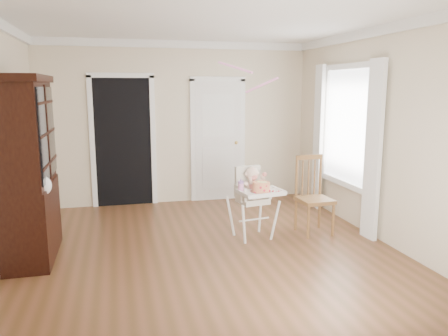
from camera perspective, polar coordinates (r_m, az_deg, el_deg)
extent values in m
plane|color=brown|center=(5.31, -2.04, -11.01)|extent=(5.00, 5.00, 0.00)
plane|color=white|center=(5.00, -2.26, 19.15)|extent=(5.00, 5.00, 0.00)
plane|color=beige|center=(7.43, -6.13, 5.81)|extent=(4.50, 0.00, 4.50)
plane|color=beige|center=(5.87, 19.96, 4.03)|extent=(0.00, 5.00, 5.00)
cube|color=black|center=(7.38, -13.02, 3.23)|extent=(0.90, 0.03, 2.10)
cube|color=white|center=(7.38, -16.82, 3.05)|extent=(0.08, 0.05, 2.18)
cube|color=white|center=(7.40, -9.22, 3.38)|extent=(0.08, 0.05, 2.18)
cube|color=white|center=(7.32, -13.37, 11.71)|extent=(1.06, 0.05, 0.08)
cube|color=white|center=(7.57, -0.79, 3.48)|extent=(0.80, 0.05, 2.05)
cube|color=white|center=(7.49, -4.09, 3.37)|extent=(0.08, 0.05, 2.13)
cube|color=white|center=(7.68, 2.40, 3.57)|extent=(0.08, 0.05, 2.13)
sphere|color=gold|center=(7.62, 1.62, 3.33)|extent=(0.06, 0.06, 0.06)
cube|color=white|center=(6.53, 15.94, 5.28)|extent=(0.02, 1.20, 1.60)
cube|color=white|center=(6.50, 16.15, 12.67)|extent=(0.06, 1.36, 0.08)
cube|color=white|center=(5.85, 18.91, 2.10)|extent=(0.08, 0.28, 2.30)
cube|color=white|center=(7.20, 12.20, 3.89)|extent=(0.08, 0.28, 2.30)
cylinder|color=white|center=(5.48, 2.62, -7.49)|extent=(0.10, 0.13, 0.55)
cylinder|color=white|center=(5.68, 6.68, -6.90)|extent=(0.13, 0.10, 0.55)
cylinder|color=white|center=(5.84, 0.87, -6.37)|extent=(0.13, 0.10, 0.55)
cylinder|color=white|center=(6.02, 4.75, -5.87)|extent=(0.10, 0.13, 0.55)
cylinder|color=white|center=(5.71, 3.95, -6.72)|extent=(0.42, 0.09, 0.02)
cube|color=beige|center=(5.68, 3.77, -4.19)|extent=(0.40, 0.38, 0.07)
cube|color=beige|center=(5.58, 2.17, -3.27)|extent=(0.09, 0.32, 0.17)
cube|color=beige|center=(5.74, 5.35, -2.93)|extent=(0.09, 0.32, 0.17)
cube|color=beige|center=(5.77, 3.09, -1.70)|extent=(0.36, 0.11, 0.41)
cube|color=white|center=(5.46, 4.84, -3.27)|extent=(0.57, 0.45, 0.03)
cube|color=white|center=(5.30, 5.76, -3.49)|extent=(0.52, 0.11, 0.04)
ellipsoid|color=beige|center=(5.67, 3.66, -2.78)|extent=(0.22, 0.19, 0.25)
sphere|color=beige|center=(5.63, 3.68, -0.77)|extent=(0.20, 0.20, 0.17)
sphere|color=red|center=(5.61, 3.92, -2.38)|extent=(0.13, 0.13, 0.13)
sphere|color=red|center=(5.56, 3.83, -1.35)|extent=(0.06, 0.06, 0.06)
sphere|color=red|center=(5.63, 5.32, -0.84)|extent=(0.06, 0.06, 0.06)
cylinder|color=silver|center=(5.45, 4.87, -3.10)|extent=(0.28, 0.28, 0.01)
cylinder|color=red|center=(5.44, 4.88, -2.46)|extent=(0.22, 0.22, 0.12)
cylinder|color=#F2E08C|center=(5.42, 5.16, -1.92)|extent=(0.10, 0.10, 0.02)
cylinder|color=pink|center=(5.44, 2.20, -2.56)|extent=(0.07, 0.07, 0.11)
cylinder|color=#8E5FA6|center=(5.43, 2.21, -1.86)|extent=(0.07, 0.07, 0.03)
cone|color=#8E5FA6|center=(5.42, 2.21, -1.51)|extent=(0.02, 0.02, 0.04)
cube|color=black|center=(5.51, -23.77, -6.37)|extent=(0.48, 1.16, 0.87)
cube|color=black|center=(5.32, -24.56, 4.14)|extent=(0.44, 1.16, 1.16)
cube|color=black|center=(5.00, -22.54, 3.94)|extent=(0.02, 0.50, 1.01)
cube|color=black|center=(5.57, -21.69, 4.58)|extent=(0.02, 0.50, 1.01)
cube|color=black|center=(5.30, -25.06, 10.57)|extent=(0.52, 1.23, 0.08)
ellipsoid|color=white|center=(5.04, -22.64, -2.14)|extent=(0.19, 0.15, 0.21)
cube|color=brown|center=(5.99, 11.76, -4.14)|extent=(0.45, 0.45, 0.05)
cylinder|color=brown|center=(5.82, 10.96, -6.89)|extent=(0.04, 0.04, 0.46)
cylinder|color=brown|center=(5.99, 14.06, -6.50)|extent=(0.04, 0.04, 0.46)
cylinder|color=brown|center=(6.13, 9.36, -5.95)|extent=(0.04, 0.04, 0.46)
cylinder|color=brown|center=(6.29, 12.35, -5.61)|extent=(0.04, 0.04, 0.46)
cylinder|color=brown|center=(6.01, 9.46, -1.15)|extent=(0.04, 0.04, 0.59)
cylinder|color=brown|center=(6.18, 12.49, -0.94)|extent=(0.04, 0.04, 0.59)
cube|color=brown|center=(6.05, 11.08, 1.40)|extent=(0.39, 0.06, 0.06)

